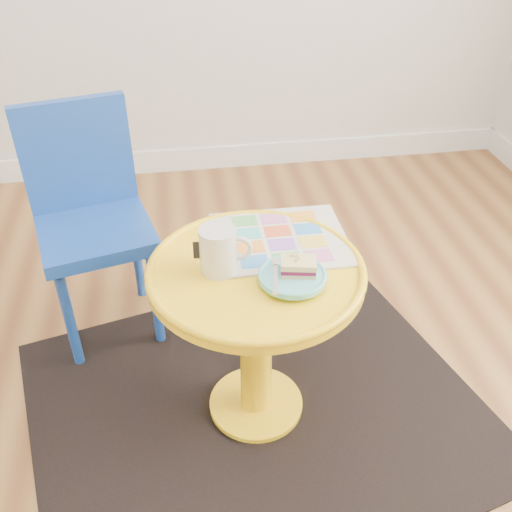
{
  "coord_description": "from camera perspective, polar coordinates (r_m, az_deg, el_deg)",
  "views": [
    {
      "loc": [
        0.21,
        -0.78,
        1.39
      ],
      "look_at": [
        0.39,
        0.36,
        0.57
      ],
      "focal_mm": 40.0,
      "sensor_mm": 36.0,
      "label": 1
    }
  ],
  "objects": [
    {
      "name": "plate",
      "position": [
        1.39,
        3.66,
        -2.08
      ],
      "size": [
        0.17,
        0.17,
        0.02
      ],
      "color": "#60C9CC",
      "rests_on": "newspaper"
    },
    {
      "name": "cake_slice",
      "position": [
        1.38,
        4.26,
        -1.04
      ],
      "size": [
        0.1,
        0.07,
        0.04
      ],
      "rotation": [
        0.0,
        0.0,
        -0.2
      ],
      "color": "#D3BC8C",
      "rests_on": "plate"
    },
    {
      "name": "fork",
      "position": [
        1.38,
        1.96,
        -1.83
      ],
      "size": [
        0.04,
        0.14,
        0.0
      ],
      "rotation": [
        0.0,
        0.0,
        -0.2
      ],
      "color": "silver",
      "rests_on": "plate"
    },
    {
      "name": "chair",
      "position": [
        1.91,
        -16.3,
        4.46
      ],
      "size": [
        0.42,
        0.42,
        0.78
      ],
      "rotation": [
        0.0,
        0.0,
        0.24
      ],
      "color": "#18419C",
      "rests_on": "ground"
    },
    {
      "name": "newspaper",
      "position": [
        1.55,
        2.39,
        1.74
      ],
      "size": [
        0.36,
        0.31,
        0.01
      ],
      "primitive_type": "cube",
      "rotation": [
        0.0,
        0.0,
        -0.01
      ],
      "color": "silver",
      "rests_on": "side_table"
    },
    {
      "name": "side_table",
      "position": [
        1.53,
        0.0,
        -5.73
      ],
      "size": [
        0.55,
        0.55,
        0.53
      ],
      "color": "yellow",
      "rests_on": "ground"
    },
    {
      "name": "mug",
      "position": [
        1.4,
        -3.69,
        0.71
      ],
      "size": [
        0.13,
        0.09,
        0.12
      ],
      "rotation": [
        0.0,
        0.0,
        -0.15
      ],
      "color": "silver",
      "rests_on": "side_table"
    },
    {
      "name": "rug",
      "position": [
        1.8,
        0.0,
        -14.72
      ],
      "size": [
        1.53,
        1.38,
        0.01
      ],
      "primitive_type": "cube",
      "rotation": [
        0.0,
        0.0,
        0.25
      ],
      "color": "black",
      "rests_on": "ground"
    }
  ]
}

